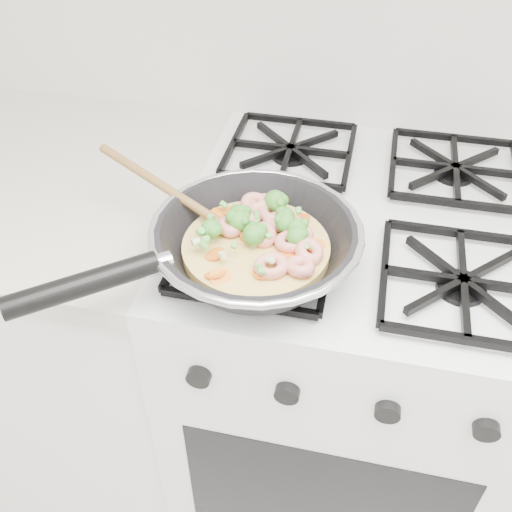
# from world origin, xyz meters

# --- Properties ---
(stove) EXTENTS (0.60, 0.60, 0.92)m
(stove) POSITION_xyz_m (0.00, 1.70, 0.46)
(stove) COLOR white
(stove) RESTS_ON ground
(counter_left) EXTENTS (1.00, 0.60, 0.90)m
(counter_left) POSITION_xyz_m (-0.80, 1.70, 0.45)
(counter_left) COLOR white
(counter_left) RESTS_ON ground
(skillet) EXTENTS (0.43, 0.38, 0.10)m
(skillet) POSITION_xyz_m (-0.15, 1.53, 0.96)
(skillet) COLOR black
(skillet) RESTS_ON stove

